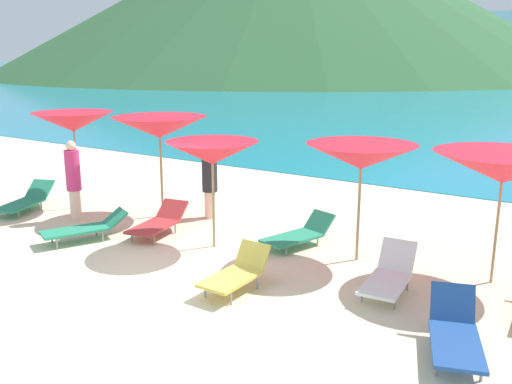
{
  "coord_description": "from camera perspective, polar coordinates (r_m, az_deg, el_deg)",
  "views": [
    {
      "loc": [
        6.11,
        -6.24,
        3.67
      ],
      "look_at": [
        0.69,
        2.08,
        1.2
      ],
      "focal_mm": 38.61,
      "sensor_mm": 36.0,
      "label": 1
    }
  ],
  "objects": [
    {
      "name": "umbrella_4",
      "position": [
        9.54,
        24.25,
        2.28
      ],
      "size": [
        2.22,
        2.22,
        2.19
      ],
      "color": "#9E7F59",
      "rests_on": "ground_plane"
    },
    {
      "name": "beachgoer_0",
      "position": [
        13.07,
        -18.4,
        1.36
      ],
      "size": [
        0.33,
        0.33,
        1.83
      ],
      "rotation": [
        0.0,
        0.0,
        3.99
      ],
      "color": "beige",
      "rests_on": "ground_plane"
    },
    {
      "name": "lounge_chair_5",
      "position": [
        14.49,
        -22.75,
        -0.78
      ],
      "size": [
        1.16,
        1.83,
        0.59
      ],
      "rotation": [
        0.0,
        0.0,
        0.35
      ],
      "color": "#268C66",
      "rests_on": "ground_plane"
    },
    {
      "name": "lounge_chair_0",
      "position": [
        11.69,
        -17.24,
        -3.52
      ],
      "size": [
        1.22,
        1.75,
        0.55
      ],
      "rotation": [
        0.0,
        0.0,
        -0.45
      ],
      "color": "#268C66",
      "rests_on": "ground_plane"
    },
    {
      "name": "ground_plane",
      "position": [
        17.77,
        12.17,
        1.23
      ],
      "size": [
        50.0,
        100.0,
        0.3
      ],
      "primitive_type": "cube",
      "color": "beige"
    },
    {
      "name": "beachgoer_1",
      "position": [
        12.65,
        -4.82,
        1.12
      ],
      "size": [
        0.35,
        0.35,
        1.66
      ],
      "rotation": [
        0.0,
        0.0,
        3.21
      ],
      "color": "beige",
      "rests_on": "ground_plane"
    },
    {
      "name": "umbrella_3",
      "position": [
        9.9,
        10.85,
        3.62
      ],
      "size": [
        1.99,
        1.99,
        2.17
      ],
      "color": "#9E7F59",
      "rests_on": "ground_plane"
    },
    {
      "name": "umbrella_1",
      "position": [
        12.71,
        -9.97,
        6.61
      ],
      "size": [
        2.33,
        2.33,
        2.34
      ],
      "color": "#9E7F59",
      "rests_on": "ground_plane"
    },
    {
      "name": "lounge_chair_7",
      "position": [
        11.71,
        -10.06,
        -3.05
      ],
      "size": [
        0.88,
        1.66,
        0.59
      ],
      "rotation": [
        0.0,
        0.0,
        0.17
      ],
      "color": "#A53333",
      "rests_on": "ground_plane"
    },
    {
      "name": "lounge_chair_6",
      "position": [
        7.56,
        19.93,
        -13.5
      ],
      "size": [
        1.02,
        1.57,
        0.7
      ],
      "rotation": [
        0.0,
        0.0,
        0.33
      ],
      "color": "#1E478C",
      "rests_on": "ground_plane"
    },
    {
      "name": "cruise_ship",
      "position": [
        231.62,
        20.94,
        14.31
      ],
      "size": [
        67.22,
        14.54,
        22.5
      ],
      "rotation": [
        0.0,
        0.0,
        0.1
      ],
      "color": "#262D47",
      "rests_on": "ocean_water"
    },
    {
      "name": "umbrella_0",
      "position": [
        13.94,
        -18.43,
        6.9
      ],
      "size": [
        2.08,
        2.08,
        2.36
      ],
      "color": "#9E7F59",
      "rests_on": "ground_plane"
    },
    {
      "name": "lounge_chair_1",
      "position": [
        8.89,
        -2.0,
        -8.3
      ],
      "size": [
        0.61,
        1.3,
        0.66
      ],
      "rotation": [
        0.0,
        0.0,
        -0.02
      ],
      "color": "#D8BF4C",
      "rests_on": "ground_plane"
    },
    {
      "name": "umbrella_2",
      "position": [
        10.48,
        -4.53,
        4.06
      ],
      "size": [
        1.93,
        1.93,
        2.1
      ],
      "color": "#9E7F59",
      "rests_on": "ground_plane"
    },
    {
      "name": "lounge_chair_2",
      "position": [
        10.92,
        4.52,
        -4.33
      ],
      "size": [
        1.02,
        1.66,
        0.57
      ],
      "rotation": [
        0.0,
        0.0,
        -0.3
      ],
      "color": "#268C66",
      "rests_on": "ground_plane"
    },
    {
      "name": "lounge_chair_3",
      "position": [
        9.07,
        13.62,
        -8.35
      ],
      "size": [
        0.7,
        1.5,
        0.7
      ],
      "rotation": [
        0.0,
        0.0,
        0.08
      ],
      "color": "white",
      "rests_on": "ground_plane"
    }
  ]
}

